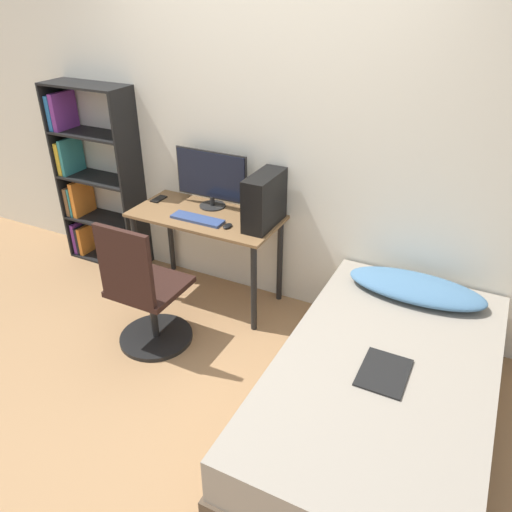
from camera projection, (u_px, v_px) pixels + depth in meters
The scene contains 13 objects.
ground_plane at pixel (165, 400), 3.06m from camera, with size 14.00×14.00×0.00m, color #9E754C.
wall_back at pixel (266, 140), 3.52m from camera, with size 8.00×0.05×2.50m.
desk at pixel (206, 229), 3.74m from camera, with size 1.12×0.54×0.72m.
bookshelf at pixel (89, 179), 4.27m from camera, with size 0.73×0.29×1.54m.
office_chair at pixel (146, 300), 3.34m from camera, with size 0.51×0.51×0.96m.
bed at pixel (381, 397), 2.76m from camera, with size 1.13×1.97×0.47m.
pillow at pixel (416, 288), 3.18m from camera, with size 0.86×0.36×0.11m.
magazine at pixel (384, 372), 2.57m from camera, with size 0.24×0.32×0.01m.
monitor at pixel (211, 178), 3.71m from camera, with size 0.60×0.20×0.43m.
keyboard at pixel (197, 219), 3.60m from camera, with size 0.40×0.12×0.02m.
pc_tower at pixel (264, 200), 3.45m from camera, with size 0.16×0.41×0.37m.
mouse at pixel (228, 226), 3.50m from camera, with size 0.06×0.09×0.02m.
phone at pixel (159, 199), 3.93m from camera, with size 0.07×0.14×0.01m.
Camera 1 is at (1.51, -1.73, 2.27)m, focal length 35.00 mm.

